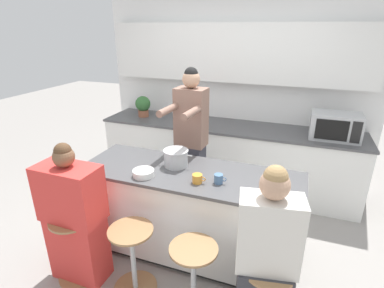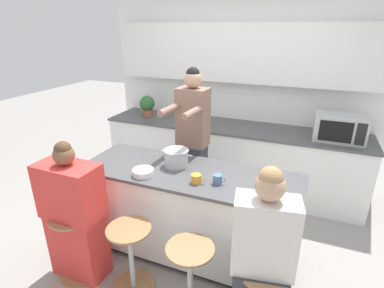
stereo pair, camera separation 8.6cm
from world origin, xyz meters
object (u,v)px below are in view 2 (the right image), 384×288
person_cooking (192,148)px  microwave (340,128)px  bar_stool_center_left (131,256)px  coffee_cup_far (196,179)px  bar_stool_leftmost (76,243)px  person_seated_near (261,267)px  cooking_pot (176,158)px  banana_bunch (273,176)px  potted_plant (147,105)px  person_wrapped_blanket (74,217)px  coffee_cup_near (218,179)px  bar_stool_center_right (190,277)px  kitchen_island (189,212)px  fruit_bowl (143,172)px

person_cooking → microwave: person_cooking is taller
bar_stool_center_left → coffee_cup_far: size_ratio=5.21×
bar_stool_leftmost → person_seated_near: 1.65m
person_seated_near → microwave: 2.14m
cooking_pot → banana_bunch: bearing=6.3°
banana_bunch → potted_plant: potted_plant is taller
microwave → coffee_cup_far: bearing=-126.7°
coffee_cup_far → microwave: (1.17, 1.56, 0.13)m
person_cooking → potted_plant: bearing=144.3°
person_wrapped_blanket → bar_stool_center_left: bearing=3.6°
coffee_cup_near → bar_stool_center_right: bearing=-93.7°
bar_stool_center_left → coffee_cup_far: coffee_cup_far is taller
banana_bunch → microwave: 1.35m
bar_stool_center_right → person_cooking: size_ratio=0.35×
kitchen_island → person_cooking: size_ratio=1.17×
bar_stool_center_left → coffee_cup_near: size_ratio=5.70×
cooking_pot → microwave: microwave is taller
person_seated_near → coffee_cup_far: bearing=133.7°
kitchen_island → microwave: (1.30, 1.40, 0.61)m
potted_plant → person_cooking: bearing=-39.2°
bar_stool_center_right → person_wrapped_blanket: bearing=-179.9°
bar_stool_center_right → potted_plant: bearing=126.5°
kitchen_island → bar_stool_center_left: 0.69m
person_seated_near → banana_bunch: 0.87m
person_wrapped_blanket → fruit_bowl: 0.70m
microwave → person_cooking: bearing=-151.1°
person_wrapped_blanket → potted_plant: (-0.46, 2.09, 0.47)m
person_cooking → potted_plant: size_ratio=5.88×
bar_stool_center_right → coffee_cup_near: bearing=86.3°
person_seated_near → cooking_pot: size_ratio=4.24×
person_cooking → banana_bunch: size_ratio=12.59×
bar_stool_center_left → person_seated_near: 1.12m
bar_stool_center_right → fruit_bowl: 0.96m
bar_stool_center_left → bar_stool_center_right: 0.55m
fruit_bowl → potted_plant: potted_plant is taller
person_wrapped_blanket → fruit_bowl: (0.46, 0.43, 0.32)m
person_seated_near → coffee_cup_far: 0.87m
fruit_bowl → cooking_pot: bearing=57.3°
person_cooking → microwave: (1.50, 0.83, 0.17)m
cooking_pot → kitchen_island: bearing=-25.5°
kitchen_island → person_cooking: person_cooking is taller
person_cooking → microwave: size_ratio=3.19×
bar_stool_leftmost → microwave: bearing=44.1°
person_seated_near → potted_plant: 2.98m
person_cooking → coffee_cup_far: person_cooking is taller
person_wrapped_blanket → coffee_cup_near: (1.12, 0.53, 0.33)m
bar_stool_center_left → coffee_cup_near: coffee_cup_near is taller
bar_stool_leftmost → coffee_cup_near: coffee_cup_near is taller
bar_stool_leftmost → person_wrapped_blanket: bearing=59.5°
bar_stool_leftmost → fruit_bowl: 0.88m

